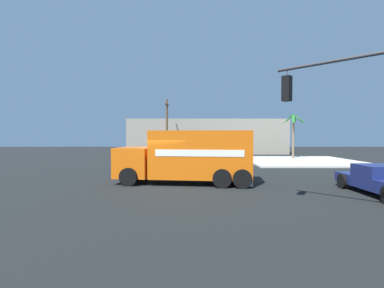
# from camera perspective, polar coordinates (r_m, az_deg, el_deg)

# --- Properties ---
(ground_plane) EXTENTS (100.00, 100.00, 0.00)m
(ground_plane) POSITION_cam_1_polar(r_m,az_deg,el_deg) (16.33, -5.95, -7.97)
(ground_plane) COLOR black
(sidewalk_corner_far) EXTENTS (11.26, 11.26, 0.14)m
(sidewalk_corner_far) POSITION_cam_1_polar(r_m,az_deg,el_deg) (31.29, 21.14, -3.25)
(sidewalk_corner_far) COLOR beige
(sidewalk_corner_far) RESTS_ON ground
(delivery_truck) EXTENTS (7.91, 3.55, 3.03)m
(delivery_truck) POSITION_cam_1_polar(r_m,az_deg,el_deg) (16.03, -0.84, -2.52)
(delivery_truck) COLOR orange
(delivery_truck) RESTS_ON ground
(traffic_light_primary) EXTENTS (3.10, 3.05, 5.51)m
(traffic_light_primary) POSITION_cam_1_polar(r_m,az_deg,el_deg) (10.39, 30.65, 6.33)
(traffic_light_primary) COLOR #38383D
(traffic_light_primary) RESTS_ON ground
(pickup_navy) EXTENTS (2.28, 5.21, 1.38)m
(pickup_navy) POSITION_cam_1_polar(r_m,az_deg,el_deg) (15.67, 34.32, -6.00)
(pickup_navy) COLOR navy
(pickup_navy) RESTS_ON ground
(palm_tree_far) EXTENTS (2.56, 2.72, 5.07)m
(palm_tree_far) POSITION_cam_1_polar(r_m,az_deg,el_deg) (34.31, 19.75, 3.05)
(palm_tree_far) COLOR #7A6647
(palm_tree_far) RESTS_ON sidewalk_corner_far
(utility_pole) EXTENTS (0.50, 2.19, 7.52)m
(utility_pole) POSITION_cam_1_polar(r_m,az_deg,el_deg) (37.26, -5.43, 3.56)
(utility_pole) COLOR brown
(utility_pole) RESTS_ON ground
(building_backdrop) EXTENTS (23.31, 6.00, 5.11)m
(building_backdrop) POSITION_cam_1_polar(r_m,az_deg,el_deg) (42.70, 2.79, 1.55)
(building_backdrop) COLOR gray
(building_backdrop) RESTS_ON ground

